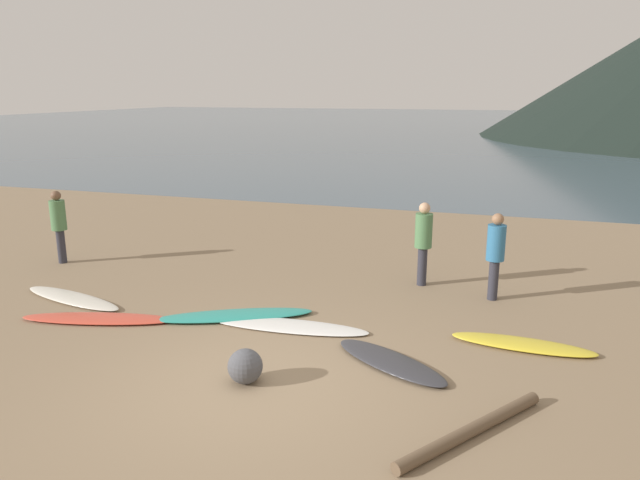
# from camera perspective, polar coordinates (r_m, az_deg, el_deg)

# --- Properties ---
(ground_plane) EXTENTS (120.00, 120.00, 0.20)m
(ground_plane) POSITION_cam_1_polar(r_m,az_deg,el_deg) (17.03, 7.23, 1.21)
(ground_plane) COLOR #8C7559
(ground_plane) RESTS_ON ground
(ocean_water) EXTENTS (140.00, 100.00, 0.01)m
(ocean_water) POSITION_cam_1_polar(r_m,az_deg,el_deg) (68.54, 15.36, 10.61)
(ocean_water) COLOR #475B6B
(ocean_water) RESTS_ON ground
(surfboard_0) EXTENTS (2.43, 1.05, 0.08)m
(surfboard_0) POSITION_cam_1_polar(r_m,az_deg,el_deg) (11.69, -22.63, -5.15)
(surfboard_0) COLOR silver
(surfboard_0) RESTS_ON ground
(surfboard_1) EXTENTS (2.62, 1.14, 0.08)m
(surfboard_1) POSITION_cam_1_polar(r_m,az_deg,el_deg) (10.52, -20.43, -7.05)
(surfboard_1) COLOR #D84C38
(surfboard_1) RESTS_ON ground
(surfboard_2) EXTENTS (2.58, 1.66, 0.10)m
(surfboard_2) POSITION_cam_1_polar(r_m,az_deg,el_deg) (10.08, -8.18, -7.15)
(surfboard_2) COLOR teal
(surfboard_2) RESTS_ON ground
(surfboard_3) EXTENTS (2.64, 0.76, 0.06)m
(surfboard_3) POSITION_cam_1_polar(r_m,az_deg,el_deg) (9.62, -3.03, -8.21)
(surfboard_3) COLOR white
(surfboard_3) RESTS_ON ground
(surfboard_4) EXTENTS (1.94, 1.50, 0.10)m
(surfboard_4) POSITION_cam_1_polar(r_m,az_deg,el_deg) (8.45, 6.75, -11.47)
(surfboard_4) COLOR #333338
(surfboard_4) RESTS_ON ground
(surfboard_5) EXTENTS (2.09, 0.65, 0.10)m
(surfboard_5) POSITION_cam_1_polar(r_m,az_deg,el_deg) (9.40, 18.82, -9.43)
(surfboard_5) COLOR yellow
(surfboard_5) RESTS_ON ground
(person_1) EXTENTS (0.33, 0.33, 1.63)m
(person_1) POSITION_cam_1_polar(r_m,az_deg,el_deg) (11.54, 9.87, 0.29)
(person_1) COLOR #2D2D38
(person_1) RESTS_ON ground
(person_2) EXTENTS (0.32, 0.32, 1.59)m
(person_2) POSITION_cam_1_polar(r_m,az_deg,el_deg) (11.03, 16.46, -0.87)
(person_2) COLOR #2D2D38
(person_2) RESTS_ON ground
(person_3) EXTENTS (0.32, 0.32, 1.60)m
(person_3) POSITION_cam_1_polar(r_m,az_deg,el_deg) (14.06, -23.74, 1.70)
(person_3) COLOR #2D2D38
(person_3) RESTS_ON ground
(driftwood_log) EXTENTS (1.46, 1.98, 0.15)m
(driftwood_log) POSITION_cam_1_polar(r_m,az_deg,el_deg) (7.05, 14.32, -17.20)
(driftwood_log) COLOR brown
(driftwood_log) RESTS_ON ground
(beach_rock_near) EXTENTS (0.46, 0.46, 0.46)m
(beach_rock_near) POSITION_cam_1_polar(r_m,az_deg,el_deg) (7.91, -7.17, -11.90)
(beach_rock_near) COLOR #4B4C51
(beach_rock_near) RESTS_ON ground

